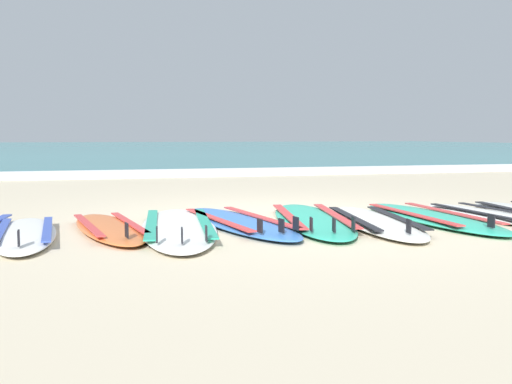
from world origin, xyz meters
TOP-DOWN VIEW (x-y plane):
  - ground_plane at (0.00, 0.00)m, footprint 80.00×80.00m
  - sea at (0.00, 36.42)m, footprint 80.00×60.00m
  - wave_foam_strip at (0.00, 6.98)m, footprint 80.00×1.11m
  - surfboard_1 at (-2.51, -0.48)m, footprint 0.57×1.99m
  - surfboard_2 at (-1.83, -0.32)m, footprint 0.74×2.00m
  - surfboard_3 at (-1.25, -0.44)m, footprint 0.96×2.63m
  - surfboard_4 at (-0.67, -0.28)m, footprint 0.90×2.38m
  - surfboard_5 at (0.06, -0.30)m, footprint 1.08×2.58m
  - surfboard_6 at (0.57, -0.59)m, footprint 0.96×2.37m
  - surfboard_7 at (1.24, -0.46)m, footprint 0.64×2.42m
  - surfboard_8 at (1.89, -0.44)m, footprint 0.51×1.96m

SIDE VIEW (x-z plane):
  - ground_plane at x=0.00m, z-range 0.00..0.00m
  - surfboard_7 at x=1.24m, z-range -0.05..0.13m
  - surfboard_6 at x=0.57m, z-range -0.05..0.13m
  - surfboard_1 at x=-2.51m, z-range -0.05..0.13m
  - surfboard_8 at x=1.89m, z-range -0.05..0.13m
  - surfboard_2 at x=-1.83m, z-range -0.05..0.13m
  - surfboard_3 at x=-1.25m, z-range -0.05..0.13m
  - surfboard_5 at x=0.06m, z-range -0.05..0.13m
  - surfboard_4 at x=-0.67m, z-range -0.05..0.13m
  - sea at x=0.00m, z-range 0.00..0.10m
  - wave_foam_strip at x=0.00m, z-range 0.00..0.11m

